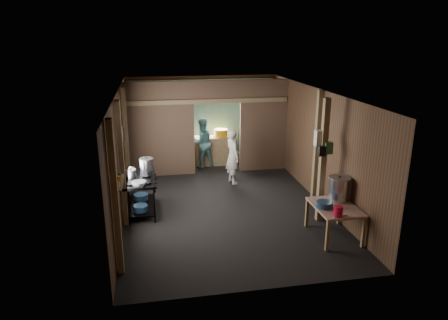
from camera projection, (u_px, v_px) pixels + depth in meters
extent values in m
cube|color=black|center=(222.00, 202.00, 9.62)|extent=(4.50, 7.00, 0.00)
cube|color=#4B4A49|center=(222.00, 91.00, 8.84)|extent=(4.50, 7.00, 0.00)
cube|color=#51331D|center=(202.00, 119.00, 12.52)|extent=(4.50, 0.00, 2.60)
cube|color=#51331D|center=(265.00, 213.00, 5.94)|extent=(4.50, 0.00, 2.60)
cube|color=#51331D|center=(120.00, 154.00, 8.84)|extent=(0.00, 7.00, 2.60)
cube|color=#51331D|center=(316.00, 144.00, 9.62)|extent=(0.00, 7.00, 2.60)
cube|color=brown|center=(160.00, 130.00, 11.07)|extent=(1.85, 0.10, 2.60)
cube|color=brown|center=(263.00, 126.00, 11.57)|extent=(1.35, 0.10, 2.60)
cube|color=brown|center=(217.00, 91.00, 11.04)|extent=(1.30, 0.10, 0.60)
cube|color=#62998F|center=(203.00, 121.00, 12.48)|extent=(4.40, 0.06, 2.50)
cube|color=#9B8153|center=(215.00, 150.00, 12.31)|extent=(1.20, 0.50, 0.85)
cylinder|color=silver|center=(211.00, 99.00, 12.29)|extent=(0.20, 0.03, 0.20)
cube|color=#9B8153|center=(115.00, 200.00, 6.41)|extent=(0.10, 0.12, 2.60)
cube|color=#9B8153|center=(122.00, 165.00, 8.10)|extent=(0.10, 0.12, 2.60)
cube|color=#9B8153|center=(126.00, 140.00, 9.98)|extent=(0.10, 0.12, 2.60)
cube|color=#9B8153|center=(317.00, 147.00, 9.42)|extent=(0.10, 0.12, 2.60)
cube|color=#9B8153|center=(323.00, 162.00, 8.33)|extent=(0.12, 0.12, 2.60)
cube|color=#9B8153|center=(208.00, 101.00, 11.03)|extent=(4.40, 0.12, 0.12)
cylinder|color=gray|center=(122.00, 134.00, 9.12)|extent=(0.03, 0.34, 0.34)
cylinder|color=black|center=(123.00, 134.00, 9.53)|extent=(0.03, 0.30, 0.30)
cube|color=#9B8153|center=(119.00, 183.00, 6.86)|extent=(0.14, 0.80, 0.03)
cylinder|color=silver|center=(117.00, 184.00, 6.60)|extent=(0.07, 0.07, 0.10)
cylinder|color=orange|center=(118.00, 179.00, 6.84)|extent=(0.08, 0.08, 0.10)
cylinder|color=#316734|center=(119.00, 175.00, 7.05)|extent=(0.06, 0.06, 0.10)
cube|color=silver|center=(320.00, 138.00, 8.25)|extent=(0.22, 0.15, 0.32)
cube|color=#316734|center=(328.00, 148.00, 8.19)|extent=(0.16, 0.12, 0.24)
cube|color=black|center=(322.00, 151.00, 8.17)|extent=(0.14, 0.10, 0.20)
cylinder|color=silver|center=(132.00, 170.00, 9.21)|extent=(0.16, 0.16, 0.10)
cylinder|color=navy|center=(141.00, 208.00, 8.74)|extent=(0.31, 0.31, 0.13)
cylinder|color=navy|center=(141.00, 197.00, 9.34)|extent=(0.33, 0.33, 0.13)
cylinder|color=navy|center=(325.00, 204.00, 7.74)|extent=(0.32, 0.32, 0.12)
cylinder|color=#BC0D2E|center=(338.00, 211.00, 7.35)|extent=(0.20, 0.20, 0.19)
cube|color=silver|center=(340.00, 216.00, 7.35)|extent=(0.30, 0.07, 0.01)
cylinder|color=orange|center=(221.00, 133.00, 12.19)|extent=(0.40, 0.40, 0.22)
cylinder|color=#A50D0D|center=(204.00, 135.00, 12.11)|extent=(0.12, 0.12, 0.14)
imported|color=silver|center=(233.00, 156.00, 10.67)|extent=(0.46, 0.60, 1.46)
imported|color=#619EA2|center=(202.00, 143.00, 11.95)|extent=(0.85, 0.75, 1.47)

